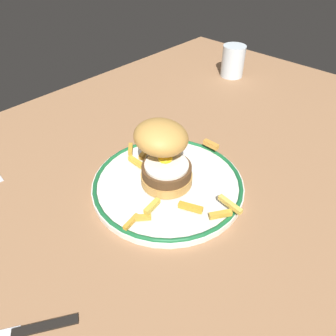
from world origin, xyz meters
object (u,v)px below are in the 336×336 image
(burger, at_px, (163,152))
(knife, at_px, (15,333))
(dinner_plate, at_px, (168,184))
(water_glass, at_px, (233,63))

(burger, height_order, knife, burger)
(dinner_plate, distance_m, water_glass, 0.53)
(dinner_plate, distance_m, burger, 0.07)
(water_glass, xyz_separation_m, knife, (-0.81, -0.24, -0.04))
(water_glass, bearing_deg, dinner_plate, -158.01)
(dinner_plate, relative_size, knife, 1.74)
(dinner_plate, relative_size, burger, 2.07)
(dinner_plate, xyz_separation_m, water_glass, (0.50, 0.20, 0.03))
(water_glass, distance_m, knife, 0.85)
(dinner_plate, xyz_separation_m, knife, (-0.32, -0.04, -0.01))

